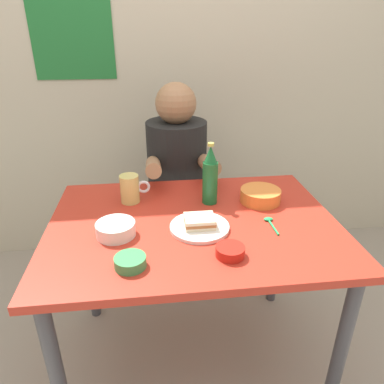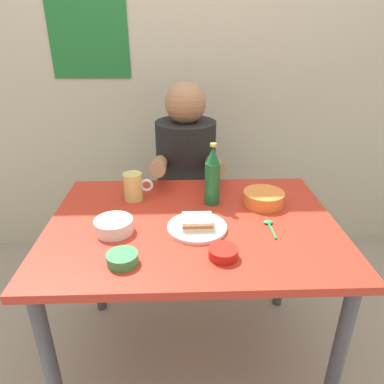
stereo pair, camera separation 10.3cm
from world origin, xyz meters
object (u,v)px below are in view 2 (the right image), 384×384
stool (186,225)px  beer_mug (134,187)px  sandwich (197,221)px  plate_orange (197,227)px  dip_bowl_green (122,258)px  beer_bottle (212,177)px  person_seated (186,160)px  dining_table (192,242)px

stool → beer_mug: bearing=-118.0°
sandwich → beer_mug: size_ratio=0.87×
plate_orange → dip_bowl_green: dip_bowl_green is taller
beer_mug → beer_bottle: size_ratio=0.48×
plate_orange → dip_bowl_green: size_ratio=2.20×
person_seated → sandwich: bearing=-87.7°
person_seated → beer_bottle: bearing=-77.9°
dip_bowl_green → person_seated: bearing=76.1°
plate_orange → beer_mug: size_ratio=1.75×
beer_mug → plate_orange: bearing=-44.7°
sandwich → dip_bowl_green: sandwich is taller
sandwich → beer_bottle: bearing=71.0°
stool → sandwich: (0.03, -0.69, 0.42)m
person_seated → sandwich: person_seated is taller
person_seated → dip_bowl_green: size_ratio=7.19×
person_seated → sandwich: (0.03, -0.68, 0.01)m
sandwich → dip_bowl_green: size_ratio=1.10×
person_seated → beer_mug: bearing=-118.7°
person_seated → plate_orange: size_ratio=3.27×
dining_table → person_seated: 0.63m
beer_mug → dip_bowl_green: 0.46m
dining_table → stool: dining_table is taller
stool → plate_orange: plate_orange is taller
dining_table → person_seated: person_seated is taller
sandwich → dining_table: bearing=104.3°
sandwich → dip_bowl_green: 0.32m
stool → dip_bowl_green: bearing=-103.8°
beer_mug → person_seated: bearing=61.3°
sandwich → beer_mug: bearing=135.3°
plate_orange → sandwich: bearing=82.9°
beer_bottle → person_seated: bearing=102.1°
stool → sandwich: bearing=-87.7°
stool → sandwich: sandwich is taller
person_seated → beer_bottle: (0.10, -0.47, 0.09)m
person_seated → stool: bearing=90.0°
beer_bottle → plate_orange: bearing=-109.0°
beer_bottle → dining_table: bearing=-120.1°
person_seated → dip_bowl_green: person_seated is taller
sandwich → beer_mug: beer_mug is taller
beer_mug → stool: bearing=62.0°
beer_mug → dip_bowl_green: bearing=-88.3°
dining_table → sandwich: bearing=-75.7°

